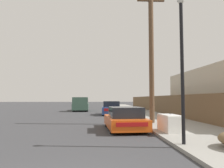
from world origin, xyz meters
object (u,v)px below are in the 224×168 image
object	(u,v)px
street_lamp	(182,57)
utility_pole	(151,52)
discarded_fridge	(170,123)
parked_sports_car_red	(125,119)
car_parked_mid	(111,108)
pickup_truck	(81,104)

from	to	relation	value
street_lamp	utility_pole	bearing A→B (deg)	85.57
discarded_fridge	street_lamp	distance (m)	3.84
parked_sports_car_red	car_parked_mid	xyz separation A→B (m)	(-0.15, 10.72, 0.09)
car_parked_mid	utility_pole	size ratio (longest dim) A/B	0.47
discarded_fridge	street_lamp	world-z (taller)	street_lamp
street_lamp	pickup_truck	bearing A→B (deg)	103.69
pickup_truck	utility_pole	size ratio (longest dim) A/B	0.62
parked_sports_car_red	pickup_truck	distance (m)	18.09
parked_sports_car_red	utility_pole	xyz separation A→B (m)	(2.01, 2.23, 4.10)
parked_sports_car_red	pickup_truck	world-z (taller)	pickup_truck
discarded_fridge	utility_pole	world-z (taller)	utility_pole
utility_pole	pickup_truck	bearing A→B (deg)	110.77
pickup_truck	street_lamp	distance (m)	22.71
car_parked_mid	street_lamp	size ratio (longest dim) A/B	0.82
street_lamp	discarded_fridge	bearing A→B (deg)	81.00
utility_pole	parked_sports_car_red	bearing A→B (deg)	-131.97
discarded_fridge	pickup_truck	distance (m)	20.00
utility_pole	car_parked_mid	bearing A→B (deg)	104.26
pickup_truck	street_lamp	xyz separation A→B (m)	(5.35, -21.97, 2.15)
car_parked_mid	utility_pole	bearing A→B (deg)	-73.78
discarded_fridge	pickup_truck	xyz separation A→B (m)	(-5.80, 19.13, 0.40)
pickup_truck	street_lamp	bearing A→B (deg)	101.63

